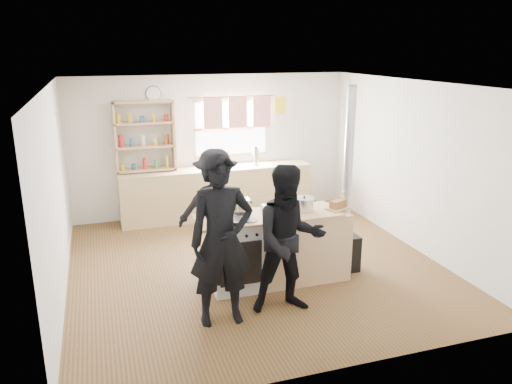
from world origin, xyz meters
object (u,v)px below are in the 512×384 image
Objects in this scene: flue_heater at (345,225)px; person_near_left at (221,241)px; bread_board at (338,205)px; person_near_right at (289,240)px; thermos at (256,156)px; person_far at (216,207)px; stockpot_stove at (241,205)px; skillet_greens at (233,221)px; cooking_island at (278,247)px; roast_tray at (277,208)px; stockpot_counter at (304,204)px.

person_near_left is at bearing -157.33° from flue_heater.
bread_board is 1.15m from person_near_right.
thermos is 2.78m from flue_heater.
person_far is (-1.59, 0.80, 0.17)m from flue_heater.
person_near_left reaches higher than stockpot_stove.
person_near_left reaches higher than person_far.
skillet_greens is at bearing 64.88° from person_near_left.
stockpot_stove is (-0.44, 0.22, 0.55)m from cooking_island.
cooking_island is 1.20× the size of person_far.
thermos is 0.89× the size of skillet_greens.
roast_tray is at bearing 178.38° from flue_heater.
person_far is at bearing 112.60° from person_near_right.
cooking_island is at bearing -101.95° from thermos.
skillet_greens is at bearing 137.33° from person_near_right.
cooking_island is 5.33× the size of skillet_greens.
thermos reaches higher than stockpot_counter.
thermos is 1.41× the size of stockpot_stove.
roast_tray is at bearing 88.18° from cooking_island.
flue_heater is at bearing -81.81° from thermos.
cooking_island is 1.00m from flue_heater.
bread_board is (0.44, -0.08, -0.04)m from stockpot_counter.
person_near_left is at bearing -158.73° from bread_board.
skillet_greens is 0.65m from person_near_left.
cooking_island is at bearing 179.77° from stockpot_counter.
stockpot_stove is at bearing 120.56° from person_far.
stockpot_stove is 1.26m from bread_board.
flue_heater is (0.98, -0.03, -0.32)m from roast_tray.
thermos is 0.20× the size of person_far.
stockpot_counter is 0.10× the size of flue_heater.
bread_board is at bearing -9.77° from stockpot_counter.
stockpot_counter is 0.90m from person_near_right.
person_far reaches higher than bread_board.
person_far is (-1.20, -1.92, -0.25)m from thermos.
flue_heater is at bearing -1.62° from roast_tray.
cooking_island is at bearing -176.99° from flue_heater.
stockpot_counter is 1.48m from person_near_left.
stockpot_stove reaches higher than cooking_island.
skillet_greens is (-1.24, -2.94, -0.11)m from thermos.
person_near_right is at bearing -144.97° from flue_heater.
roast_tray is 1.25m from person_near_left.
person_far reaches higher than stockpot_stove.
thermos reaches higher than skillet_greens.
person_near_left is at bearing -138.64° from roast_tray.
cooking_island is 1.11m from person_far.
bread_board reaches higher than roast_tray.
cooking_island is at bearing -26.77° from stockpot_stove.
person_near_right reaches higher than skillet_greens.
person_near_right is at bearing -101.89° from thermos.
person_far is (-0.96, 0.85, -0.20)m from stockpot_counter.
skillet_greens reaches higher than cooking_island.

